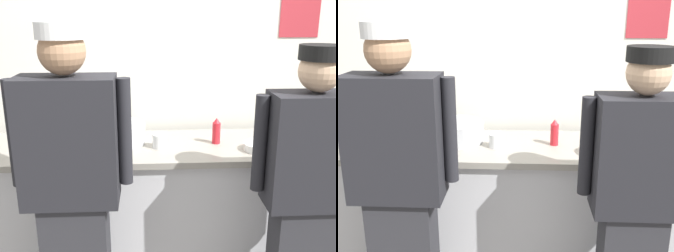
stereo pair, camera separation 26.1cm
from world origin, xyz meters
TOP-DOWN VIEW (x-y plane):
  - wall_back at (0.00, 0.82)m, footprint 4.13×0.11m
  - prep_counter at (0.00, 0.36)m, footprint 2.63×0.67m
  - chef_near_left at (-0.57, -0.29)m, footprint 0.62×0.24m
  - chef_center at (0.65, -0.29)m, footprint 0.59×0.24m
  - plate_stack_front at (0.55, 0.21)m, footprint 0.22×0.22m
  - mixing_bowl_steel at (-0.39, 0.41)m, footprint 0.38×0.38m
  - sheet_tray at (-0.69, 0.37)m, footprint 0.59×0.41m
  - squeeze_bottle_primary at (0.28, 0.37)m, footprint 0.06×0.06m
  - ramekin_orange_sauce at (0.66, 0.39)m, footprint 0.08×0.08m
  - ramekin_green_sauce at (1.05, 0.32)m, footprint 0.09×0.09m
  - deli_cup at (-0.11, 0.30)m, footprint 0.09×0.09m

SIDE VIEW (x-z plane):
  - prep_counter at x=0.00m, z-range 0.00..0.89m
  - chef_center at x=0.65m, z-range 0.05..1.66m
  - sheet_tray at x=-0.69m, z-range 0.89..0.91m
  - ramekin_green_sauce at x=1.05m, z-range 0.89..0.93m
  - ramekin_orange_sauce at x=0.66m, z-range 0.89..0.93m
  - plate_stack_front at x=0.55m, z-range 0.89..0.94m
  - chef_near_left at x=-0.57m, z-range 0.06..1.77m
  - deli_cup at x=-0.11m, z-range 0.89..0.98m
  - mixing_bowl_steel at x=-0.39m, z-range 0.89..1.02m
  - squeeze_bottle_primary at x=0.28m, z-range 0.88..1.06m
  - wall_back at x=0.00m, z-range 0.00..2.80m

